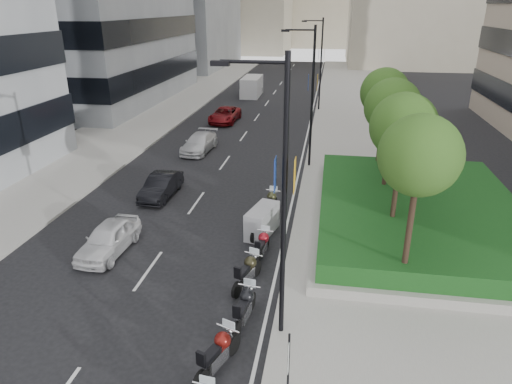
% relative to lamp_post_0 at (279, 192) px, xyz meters
% --- Properties ---
extents(ground, '(160.00, 160.00, 0.00)m').
position_rel_lamp_post_0_xyz_m(ground, '(-4.14, -1.00, -5.07)').
color(ground, black).
rests_on(ground, ground).
extents(sidewalk_right, '(10.00, 100.00, 0.15)m').
position_rel_lamp_post_0_xyz_m(sidewalk_right, '(4.86, 29.00, -4.99)').
color(sidewalk_right, '#9E9B93').
rests_on(sidewalk_right, ground).
extents(sidewalk_left, '(8.00, 100.00, 0.15)m').
position_rel_lamp_post_0_xyz_m(sidewalk_left, '(-16.14, 29.00, -4.99)').
color(sidewalk_left, '#9E9B93').
rests_on(sidewalk_left, ground).
extents(lane_edge, '(0.12, 100.00, 0.01)m').
position_rel_lamp_post_0_xyz_m(lane_edge, '(-0.44, 29.00, -5.06)').
color(lane_edge, silver).
rests_on(lane_edge, ground).
extents(lane_centre, '(0.12, 100.00, 0.01)m').
position_rel_lamp_post_0_xyz_m(lane_centre, '(-5.64, 29.00, -5.06)').
color(lane_centre, silver).
rests_on(lane_centre, ground).
extents(planter, '(10.00, 14.00, 0.40)m').
position_rel_lamp_post_0_xyz_m(planter, '(5.86, 9.00, -4.72)').
color(planter, '#A19D96').
rests_on(planter, sidewalk_right).
extents(hedge, '(9.40, 13.40, 0.80)m').
position_rel_lamp_post_0_xyz_m(hedge, '(5.86, 9.00, -4.12)').
color(hedge, '#124018').
rests_on(hedge, planter).
extents(tree_0, '(2.80, 2.80, 6.30)m').
position_rel_lamp_post_0_xyz_m(tree_0, '(4.36, 3.00, 0.36)').
color(tree_0, '#332319').
rests_on(tree_0, planter).
extents(tree_1, '(2.80, 2.80, 6.30)m').
position_rel_lamp_post_0_xyz_m(tree_1, '(4.36, 7.00, 0.36)').
color(tree_1, '#332319').
rests_on(tree_1, planter).
extents(tree_2, '(2.80, 2.80, 6.30)m').
position_rel_lamp_post_0_xyz_m(tree_2, '(4.36, 11.00, 0.36)').
color(tree_2, '#332319').
rests_on(tree_2, planter).
extents(tree_3, '(2.80, 2.80, 6.30)m').
position_rel_lamp_post_0_xyz_m(tree_3, '(4.36, 15.00, 0.36)').
color(tree_3, '#332319').
rests_on(tree_3, planter).
extents(lamp_post_0, '(2.34, 0.45, 9.00)m').
position_rel_lamp_post_0_xyz_m(lamp_post_0, '(0.00, 0.00, 0.00)').
color(lamp_post_0, black).
rests_on(lamp_post_0, ground).
extents(lamp_post_1, '(2.34, 0.45, 9.00)m').
position_rel_lamp_post_0_xyz_m(lamp_post_1, '(0.00, 17.00, 0.00)').
color(lamp_post_1, black).
rests_on(lamp_post_1, ground).
extents(lamp_post_2, '(2.34, 0.45, 9.00)m').
position_rel_lamp_post_0_xyz_m(lamp_post_2, '(0.00, 35.00, 0.00)').
color(lamp_post_2, black).
rests_on(lamp_post_2, ground).
extents(parking_sign, '(0.06, 0.32, 2.50)m').
position_rel_lamp_post_0_xyz_m(parking_sign, '(0.66, -3.00, -3.61)').
color(parking_sign, black).
rests_on(parking_sign, ground).
extents(motorcycle_1, '(1.06, 2.26, 1.18)m').
position_rel_lamp_post_0_xyz_m(motorcycle_1, '(-1.49, -1.91, -4.44)').
color(motorcycle_1, black).
rests_on(motorcycle_1, ground).
extents(motorcycle_2, '(0.79, 2.35, 1.17)m').
position_rel_lamp_post_0_xyz_m(motorcycle_2, '(-1.12, 0.35, -4.44)').
color(motorcycle_2, black).
rests_on(motorcycle_2, ground).
extents(motorcycle_3, '(0.94, 2.24, 1.15)m').
position_rel_lamp_post_0_xyz_m(motorcycle_3, '(-1.43, 2.59, -4.45)').
color(motorcycle_3, black).
rests_on(motorcycle_3, ground).
extents(motorcycle_4, '(0.73, 2.17, 1.08)m').
position_rel_lamp_post_0_xyz_m(motorcycle_4, '(-1.18, 4.75, -4.49)').
color(motorcycle_4, black).
rests_on(motorcycle_4, ground).
extents(motorcycle_5, '(1.43, 2.39, 1.36)m').
position_rel_lamp_post_0_xyz_m(motorcycle_5, '(-1.51, 6.90, -4.39)').
color(motorcycle_5, black).
rests_on(motorcycle_5, ground).
extents(motorcycle_6, '(0.77, 2.30, 1.15)m').
position_rel_lamp_post_0_xyz_m(motorcycle_6, '(-1.44, 9.19, -4.45)').
color(motorcycle_6, black).
rests_on(motorcycle_6, ground).
extents(car_a, '(1.74, 3.98, 1.33)m').
position_rel_lamp_post_0_xyz_m(car_a, '(-7.87, 4.17, -4.40)').
color(car_a, silver).
rests_on(car_a, ground).
extents(car_b, '(1.45, 3.91, 1.28)m').
position_rel_lamp_post_0_xyz_m(car_b, '(-7.83, 10.56, -4.43)').
color(car_b, black).
rests_on(car_b, ground).
extents(car_c, '(2.10, 4.56, 1.29)m').
position_rel_lamp_post_0_xyz_m(car_c, '(-8.08, 19.30, -4.42)').
color(car_c, silver).
rests_on(car_c, ground).
extents(car_d, '(2.39, 4.95, 1.36)m').
position_rel_lamp_post_0_xyz_m(car_d, '(-8.27, 28.57, -4.39)').
color(car_d, maroon).
rests_on(car_d, ground).
extents(delivery_van, '(2.10, 5.32, 2.22)m').
position_rel_lamp_post_0_xyz_m(delivery_van, '(-8.04, 41.86, -4.03)').
color(delivery_van, silver).
rests_on(delivery_van, ground).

